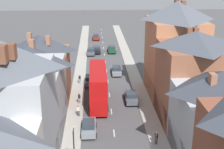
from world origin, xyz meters
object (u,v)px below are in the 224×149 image
double_decker_bus_lead (98,85)px  pedestrian_mid_left (156,137)px  car_near_blue (91,51)px  car_mid_black (116,70)px  car_parked_right_b (89,127)px  car_near_silver (90,80)px  pedestrian_mid_right (78,110)px  car_parked_left_a (131,97)px  car_parked_right_a (112,49)px  car_parked_left_b (96,49)px  pedestrian_far_right (80,79)px  car_mid_white (96,37)px  pedestrian_far_left (79,98)px

double_decker_bus_lead → pedestrian_mid_left: bearing=-61.9°
car_near_blue → car_mid_black: car_mid_black is taller
car_parked_right_b → pedestrian_mid_left: size_ratio=2.68×
car_near_silver → pedestrian_mid_right: size_ratio=2.73×
car_parked_right_b → car_parked_left_a: bearing=54.6°
car_near_silver → car_parked_right_a: size_ratio=1.08×
car_parked_left_b → pedestrian_far_right: (-3.11, -20.46, 0.23)m
car_near_silver → car_mid_black: car_near_silver is taller
car_mid_black → pedestrian_far_right: 8.29m
pedestrian_mid_right → car_mid_white: bearing=86.6°
car_parked_right_b → pedestrian_far_left: pedestrian_far_left is taller
car_mid_black → pedestrian_far_left: (-6.42, -13.19, 0.23)m
car_mid_white → pedestrian_far_right: bearing=-95.2°
car_parked_right_a → car_mid_white: car_parked_right_a is taller
car_parked_right_a → car_parked_left_b: size_ratio=0.96×
car_parked_right_a → pedestrian_far_left: size_ratio=2.53×
pedestrian_mid_right → car_mid_black: bearing=69.8°
pedestrian_far_right → car_near_blue: bearing=84.5°
car_parked_left_a → car_mid_black: (-1.30, 12.91, -0.03)m
double_decker_bus_lead → car_parked_left_a: 5.29m
car_parked_left_a → car_mid_white: car_parked_left_a is taller
double_decker_bus_lead → car_near_blue: (-1.29, 26.78, -2.02)m
pedestrian_far_right → car_mid_white: bearing=84.8°
car_near_silver → car_parked_right_b: size_ratio=1.02×
pedestrian_mid_right → double_decker_bus_lead: bearing=58.5°
car_mid_white → pedestrian_mid_left: size_ratio=2.64×
pedestrian_far_left → car_parked_left_a: bearing=2.1°
car_mid_white → pedestrian_far_left: bearing=-93.8°
double_decker_bus_lead → pedestrian_mid_left: 13.80m
car_mid_white → pedestrian_mid_left: 54.70m
car_parked_right_a → car_parked_left_a: bearing=-87.4°
pedestrian_mid_left → pedestrian_far_left: bearing=128.3°
car_parked_right_a → car_parked_right_b: (-4.90, -37.35, 0.01)m
double_decker_bus_lead → pedestrian_far_left: double_decker_bus_lead is taller
double_decker_bus_lead → car_parked_left_b: size_ratio=2.54×
car_parked_left_a → car_mid_black: size_ratio=0.90×
double_decker_bus_lead → car_near_blue: size_ratio=2.81×
car_near_blue → car_mid_white: car_mid_white is taller
car_near_blue → car_parked_right_b: car_parked_right_b is taller
car_mid_black → car_parked_right_b: car_parked_right_b is taller
double_decker_bus_lead → car_parked_right_a: double_decker_bus_lead is taller
car_parked_left_a → car_parked_right_a: bearing=92.6°
car_parked_right_b → pedestrian_far_right: 16.88m
car_parked_left_b → car_parked_right_b: (-1.30, -37.24, 0.02)m
double_decker_bus_lead → car_parked_left_b: 28.52m
pedestrian_far_left → car_parked_right_b: bearing=-79.8°
car_parked_left_b → pedestrian_mid_left: size_ratio=2.64×
car_parked_left_a → car_near_blue: bearing=103.0°
car_parked_left_a → car_parked_right_b: (-6.20, -8.74, -0.02)m
car_mid_white → car_parked_left_b: bearing=-90.0°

